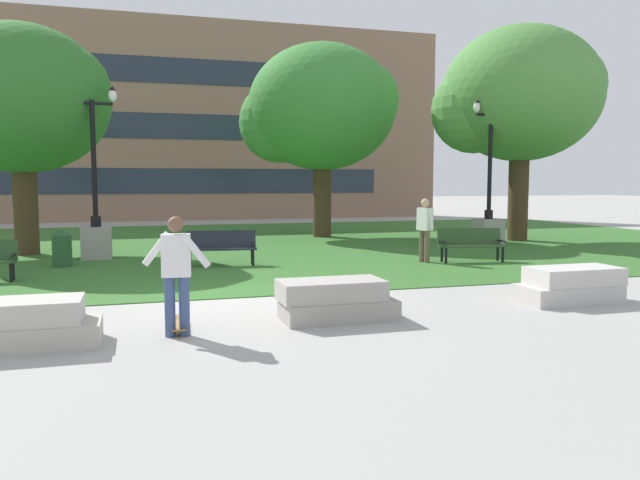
{
  "coord_description": "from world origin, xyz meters",
  "views": [
    {
      "loc": [
        -1.59,
        -11.53,
        2.2
      ],
      "look_at": [
        1.42,
        -1.4,
        1.2
      ],
      "focal_mm": 35.0,
      "sensor_mm": 36.0,
      "label": 1
    }
  ],
  "objects_px": {
    "concrete_block_center": "(24,325)",
    "trash_bin": "(62,248)",
    "person_skateboarder": "(176,269)",
    "concrete_block_right": "(570,285)",
    "person_bystander_near_lawn": "(425,226)",
    "park_bench_far_left": "(471,243)",
    "lamp_post_right": "(96,224)",
    "lamp_post_center": "(489,216)",
    "skateboard": "(179,325)",
    "park_bench_near_left": "(221,245)",
    "concrete_block_left": "(335,301)"
  },
  "relations": [
    {
      "from": "lamp_post_right",
      "to": "person_bystander_near_lawn",
      "type": "relative_size",
      "value": 2.81
    },
    {
      "from": "concrete_block_right",
      "to": "concrete_block_left",
      "type": "bearing_deg",
      "value": -178.02
    },
    {
      "from": "concrete_block_center",
      "to": "park_bench_near_left",
      "type": "distance_m",
      "value": 8.07
    },
    {
      "from": "concrete_block_right",
      "to": "person_skateboarder",
      "type": "height_order",
      "value": "person_skateboarder"
    },
    {
      "from": "concrete_block_center",
      "to": "person_bystander_near_lawn",
      "type": "bearing_deg",
      "value": 35.41
    },
    {
      "from": "concrete_block_right",
      "to": "trash_bin",
      "type": "xyz_separation_m",
      "value": [
        -9.4,
        7.57,
        0.2
      ]
    },
    {
      "from": "lamp_post_center",
      "to": "person_bystander_near_lawn",
      "type": "bearing_deg",
      "value": -139.96
    },
    {
      "from": "person_skateboarder",
      "to": "skateboard",
      "type": "distance_m",
      "value": 0.94
    },
    {
      "from": "person_skateboarder",
      "to": "lamp_post_center",
      "type": "bearing_deg",
      "value": 41.49
    },
    {
      "from": "person_skateboarder",
      "to": "skateboard",
      "type": "height_order",
      "value": "person_skateboarder"
    },
    {
      "from": "concrete_block_right",
      "to": "person_bystander_near_lawn",
      "type": "height_order",
      "value": "person_bystander_near_lawn"
    },
    {
      "from": "skateboard",
      "to": "park_bench_near_left",
      "type": "height_order",
      "value": "park_bench_near_left"
    },
    {
      "from": "concrete_block_center",
      "to": "park_bench_near_left",
      "type": "bearing_deg",
      "value": 63.75
    },
    {
      "from": "lamp_post_right",
      "to": "skateboard",
      "type": "bearing_deg",
      "value": -79.9
    },
    {
      "from": "concrete_block_left",
      "to": "person_skateboarder",
      "type": "relative_size",
      "value": 1.08
    },
    {
      "from": "concrete_block_right",
      "to": "lamp_post_center",
      "type": "height_order",
      "value": "lamp_post_center"
    },
    {
      "from": "park_bench_near_left",
      "to": "person_skateboarder",
      "type": "bearing_deg",
      "value": -102.34
    },
    {
      "from": "concrete_block_center",
      "to": "trash_bin",
      "type": "xyz_separation_m",
      "value": [
        -0.37,
        8.15,
        0.2
      ]
    },
    {
      "from": "park_bench_near_left",
      "to": "trash_bin",
      "type": "bearing_deg",
      "value": 166.92
    },
    {
      "from": "concrete_block_center",
      "to": "person_skateboarder",
      "type": "xyz_separation_m",
      "value": [
        1.99,
        0.03,
        0.66
      ]
    },
    {
      "from": "person_skateboarder",
      "to": "lamp_post_center",
      "type": "height_order",
      "value": "lamp_post_center"
    },
    {
      "from": "concrete_block_center",
      "to": "skateboard",
      "type": "distance_m",
      "value": 2.08
    },
    {
      "from": "lamp_post_center",
      "to": "skateboard",
      "type": "bearing_deg",
      "value": -139.34
    },
    {
      "from": "park_bench_near_left",
      "to": "lamp_post_center",
      "type": "height_order",
      "value": "lamp_post_center"
    },
    {
      "from": "park_bench_near_left",
      "to": "lamp_post_right",
      "type": "relative_size",
      "value": 0.38
    },
    {
      "from": "concrete_block_left",
      "to": "lamp_post_right",
      "type": "height_order",
      "value": "lamp_post_right"
    },
    {
      "from": "lamp_post_center",
      "to": "concrete_block_left",
      "type": "bearing_deg",
      "value": -132.33
    },
    {
      "from": "concrete_block_left",
      "to": "skateboard",
      "type": "distance_m",
      "value": 2.44
    },
    {
      "from": "concrete_block_left",
      "to": "park_bench_far_left",
      "type": "xyz_separation_m",
      "value": [
        5.7,
        5.65,
        0.23
      ]
    },
    {
      "from": "concrete_block_right",
      "to": "concrete_block_center",
      "type": "bearing_deg",
      "value": -176.35
    },
    {
      "from": "lamp_post_center",
      "to": "concrete_block_center",
      "type": "bearing_deg",
      "value": -143.09
    },
    {
      "from": "concrete_block_left",
      "to": "lamp_post_right",
      "type": "relative_size",
      "value": 0.38
    },
    {
      "from": "skateboard",
      "to": "person_bystander_near_lawn",
      "type": "xyz_separation_m",
      "value": [
        6.88,
        5.98,
        0.9
      ]
    },
    {
      "from": "park_bench_far_left",
      "to": "trash_bin",
      "type": "height_order",
      "value": "trash_bin"
    },
    {
      "from": "park_bench_far_left",
      "to": "lamp_post_right",
      "type": "relative_size",
      "value": 0.39
    },
    {
      "from": "concrete_block_left",
      "to": "trash_bin",
      "type": "bearing_deg",
      "value": 122.04
    },
    {
      "from": "concrete_block_center",
      "to": "person_skateboarder",
      "type": "distance_m",
      "value": 2.1
    },
    {
      "from": "person_skateboarder",
      "to": "concrete_block_center",
      "type": "bearing_deg",
      "value": -179.01
    },
    {
      "from": "person_skateboarder",
      "to": "concrete_block_right",
      "type": "bearing_deg",
      "value": 4.39
    },
    {
      "from": "concrete_block_right",
      "to": "person_skateboarder",
      "type": "relative_size",
      "value": 1.08
    },
    {
      "from": "park_bench_far_left",
      "to": "trash_bin",
      "type": "relative_size",
      "value": 1.93
    },
    {
      "from": "concrete_block_right",
      "to": "person_bystander_near_lawn",
      "type": "relative_size",
      "value": 1.08
    },
    {
      "from": "person_skateboarder",
      "to": "park_bench_near_left",
      "type": "relative_size",
      "value": 0.93
    },
    {
      "from": "concrete_block_center",
      "to": "lamp_post_right",
      "type": "distance_m",
      "value": 9.67
    },
    {
      "from": "trash_bin",
      "to": "concrete_block_right",
      "type": "bearing_deg",
      "value": -38.85
    },
    {
      "from": "concrete_block_left",
      "to": "park_bench_near_left",
      "type": "bearing_deg",
      "value": 97.54
    },
    {
      "from": "person_skateboarder",
      "to": "trash_bin",
      "type": "distance_m",
      "value": 8.46
    },
    {
      "from": "lamp_post_right",
      "to": "person_skateboarder",
      "type": "bearing_deg",
      "value": -80.5
    },
    {
      "from": "skateboard",
      "to": "park_bench_near_left",
      "type": "relative_size",
      "value": 0.56
    },
    {
      "from": "concrete_block_right",
      "to": "skateboard",
      "type": "relative_size",
      "value": 1.79
    }
  ]
}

